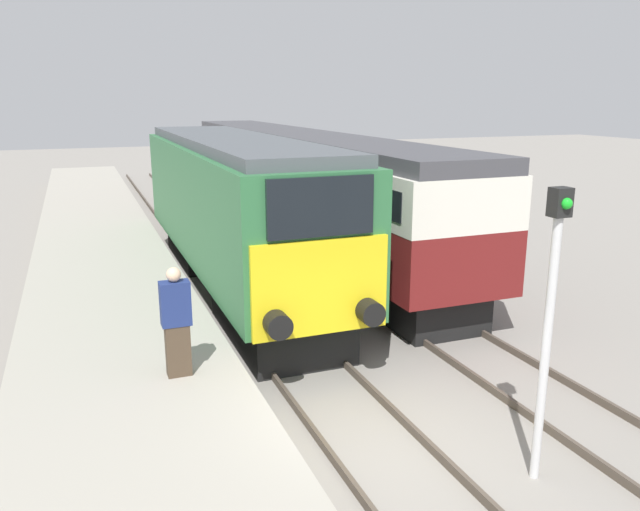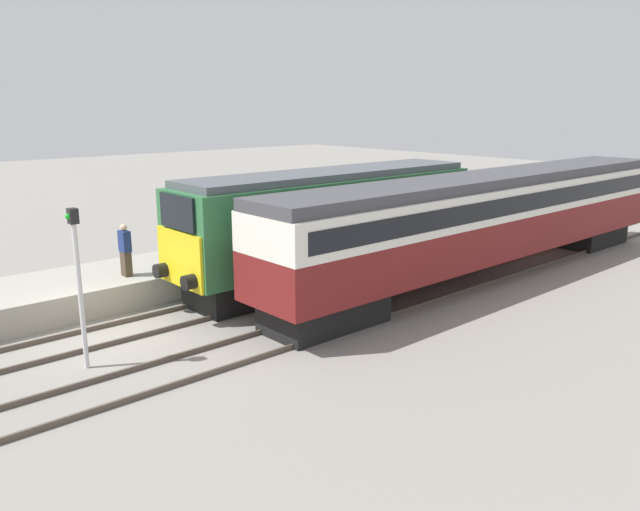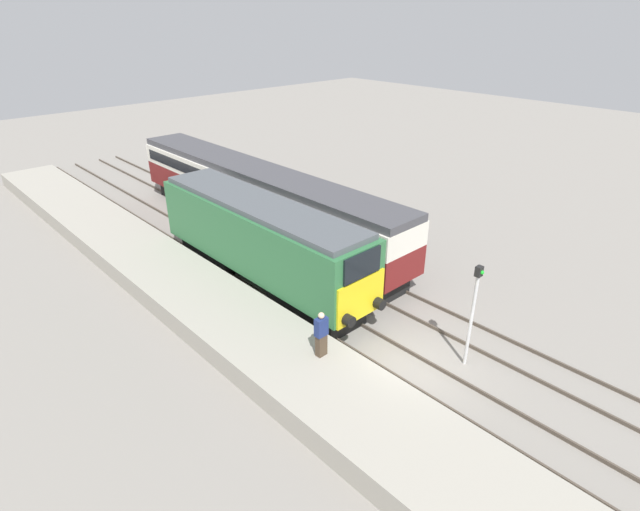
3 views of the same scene
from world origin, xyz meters
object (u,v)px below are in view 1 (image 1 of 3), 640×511
at_px(passenger_carriage, 297,175).
at_px(person_on_platform, 176,322).
at_px(locomotive, 235,208).
at_px(signal_post, 550,314).

distance_m(passenger_carriage, person_on_platform, 12.93).
xyz_separation_m(locomotive, passenger_carriage, (3.40, 4.82, 0.14)).
height_order(locomotive, signal_post, locomotive).
relative_size(person_on_platform, signal_post, 0.43).
height_order(locomotive, passenger_carriage, locomotive).
height_order(passenger_carriage, person_on_platform, passenger_carriage).
bearing_deg(signal_post, passenger_carriage, 83.33).
bearing_deg(signal_post, person_on_platform, 144.07).
bearing_deg(person_on_platform, passenger_carriage, 62.62).
relative_size(locomotive, signal_post, 3.19).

